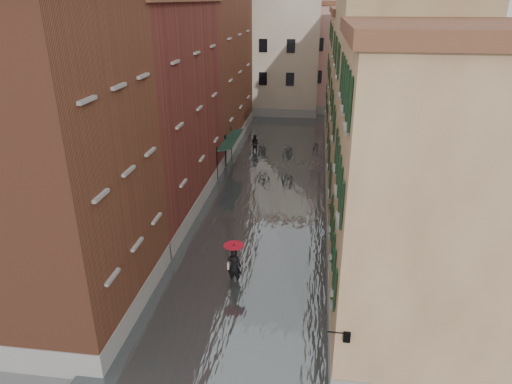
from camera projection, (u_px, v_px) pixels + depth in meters
The scene contains 16 objects.
ground at pixel (241, 292), 21.31m from camera, with size 120.00×120.00×0.00m, color #5F5F62.
floodwater at pixel (270, 186), 33.13m from camera, with size 10.00×60.00×0.20m, color #4F5557.
building_left_near at pixel (54, 169), 17.80m from camera, with size 6.00×8.00×13.00m, color brown.
building_left_mid at pixel (151, 112), 27.93m from camera, with size 6.00×14.00×12.50m, color brown.
building_left_far at pixel (207, 66), 41.33m from camera, with size 6.00×16.00×14.00m, color brown.
building_right_near at pixel (422, 207), 16.38m from camera, with size 6.00×8.00×11.50m, color #92694B.
building_right_mid at pixel (385, 115), 26.13m from camera, with size 6.00×14.00×13.00m, color tan.
building_right_far at pixel (363, 84), 40.11m from camera, with size 6.00×16.00×11.50m, color #92694B.
building_end_cream at pixel (268, 55), 53.81m from camera, with size 12.00×9.00×13.00m, color beige.
building_end_pink at pixel (344, 59), 54.73m from camera, with size 10.00×9.00×12.00m, color tan.
awning_near at pixel (227, 145), 34.43m from camera, with size 1.09×3.34×2.80m.
awning_far at pixel (234, 135), 36.90m from camera, with size 1.09×2.70×2.80m.
wall_lantern at pixel (346, 336), 14.13m from camera, with size 0.71×0.22×0.35m.
window_planters at pixel (336, 241), 18.62m from camera, with size 0.59×8.45×0.84m.
pedestrian_main at pixel (234, 260), 21.53m from camera, with size 1.01×1.01×2.06m.
pedestrian_far at pixel (255, 144), 40.07m from camera, with size 0.84×0.65×1.73m, color black.
Camera 1 is at (3.05, -17.54, 12.64)m, focal length 32.00 mm.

